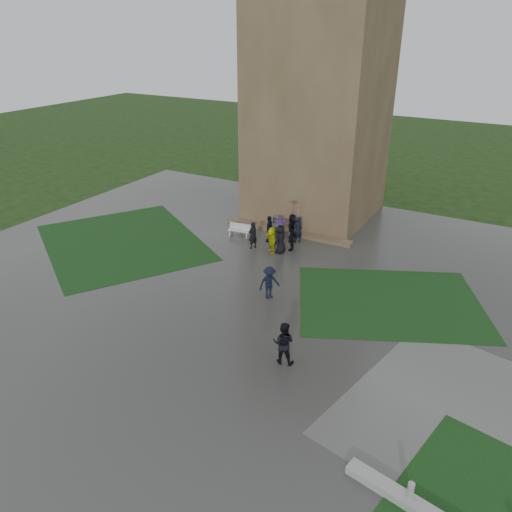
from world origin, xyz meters
The scene contains 10 objects.
ground centered at (0.00, 0.00, 0.00)m, with size 120.00×120.00×0.00m, color black.
plaza centered at (0.00, 2.00, 0.01)m, with size 34.00×34.00×0.02m, color #343432.
lawn_inset_left centered at (-8.50, 4.00, 0.03)m, with size 11.00×9.00×0.01m, color black.
lawn_inset_right centered at (8.50, 5.00, 0.03)m, with size 9.00×7.00×0.01m, color black.
tower centered at (0.00, 15.00, 9.00)m, with size 8.00×8.00×18.00m, color brown.
tower_plinth centered at (0.00, 10.60, 0.13)m, with size 9.00×0.80×0.22m, color brown.
bench centered at (-2.48, 8.53, 0.46)m, with size 1.54×0.67×0.86m.
visitor_cluster centered at (0.54, 8.67, 1.10)m, with size 2.86×4.09×2.56m.
pedestrian_mid centered at (3.02, 2.37, 0.90)m, with size 1.13×0.58×1.75m, color black.
pedestrian_near centered at (6.02, -2.04, 0.96)m, with size 0.91×0.52×1.88m, color black.
Camera 1 is at (13.35, -17.28, 12.85)m, focal length 35.00 mm.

